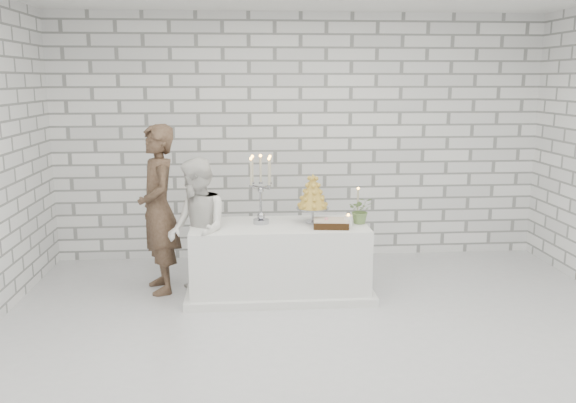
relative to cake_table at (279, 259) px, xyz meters
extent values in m
cube|color=silver|center=(0.35, -1.11, -0.38)|extent=(6.00, 5.00, 0.01)
cube|color=white|center=(0.35, 1.39, 1.12)|extent=(6.00, 0.01, 3.00)
cube|color=white|center=(0.35, -3.61, 1.12)|extent=(6.00, 0.01, 3.00)
cube|color=white|center=(0.00, 0.00, 0.00)|extent=(1.80, 0.80, 0.75)
imported|color=#3F2A1D|center=(-1.25, 0.21, 0.51)|extent=(0.61, 0.75, 1.77)
imported|color=white|center=(-0.83, -0.09, 0.35)|extent=(0.75, 0.85, 1.45)
cube|color=black|center=(0.51, -0.17, 0.42)|extent=(0.38, 0.29, 0.08)
cylinder|color=white|center=(0.68, -0.17, 0.44)|extent=(0.09, 0.09, 0.12)
cylinder|color=#BFB59B|center=(0.85, 0.19, 0.54)|extent=(0.06, 0.06, 0.32)
imported|color=#4A6734|center=(0.84, -0.02, 0.51)|extent=(0.27, 0.24, 0.28)
camera|label=1|loc=(-0.36, -5.99, 1.84)|focal=37.54mm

